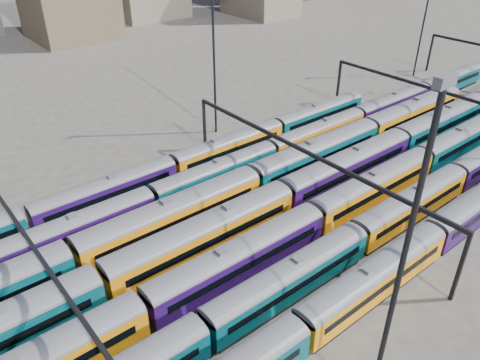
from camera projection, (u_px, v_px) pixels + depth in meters
ground at (237, 239)px, 52.29m from camera, size 500.00×500.00×0.00m
rake_0 at (375, 276)px, 43.43m from camera, size 97.91×2.87×4.82m
rake_1 at (411, 202)px, 54.05m from camera, size 97.55×2.86×4.81m
rake_2 at (314, 217)px, 51.29m from camera, size 126.29×3.08×5.19m
rake_3 at (284, 195)px, 54.60m from camera, size 136.66×3.33×5.62m
rake_4 at (173, 213)px, 51.40m from camera, size 114.28×3.34×5.65m
rake_5 at (271, 150)px, 65.35m from camera, size 113.66×2.77×4.66m
rake_6 at (26, 219)px, 51.45m from camera, size 112.79×2.75×4.62m
gantry_1 at (45, 270)px, 37.97m from camera, size 0.35×40.35×8.03m
gantry_2 at (303, 159)px, 54.20m from camera, size 0.35×40.35×8.03m
gantry_3 at (443, 99)px, 70.42m from camera, size 0.35×40.35×8.03m
mast_2 at (402, 265)px, 27.77m from camera, size 1.40×0.50×25.60m
mast_3 at (214, 46)px, 69.14m from camera, size 1.40×0.50×25.60m
mast_5 at (427, 8)px, 93.52m from camera, size 1.40×0.50×25.60m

